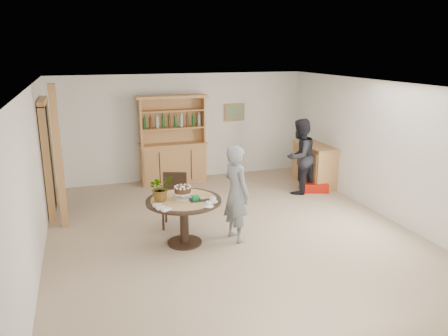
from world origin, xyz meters
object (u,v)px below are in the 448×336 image
sideboard (314,165)px  red_suitcase (314,187)px  teen_boy (236,193)px  hutch (173,153)px  adult_person (300,156)px  dining_table (184,208)px  dining_chair (175,196)px

sideboard → red_suitcase: sideboard is taller
teen_boy → sideboard: bearing=-64.8°
hutch → sideboard: hutch is taller
hutch → red_suitcase: hutch is taller
teen_boy → hutch: bearing=-9.6°
red_suitcase → adult_person: bearing=-161.2°
sideboard → dining_table: size_ratio=1.05×
sideboard → teen_boy: 3.57m
dining_table → teen_boy: teen_boy is taller
hutch → teen_boy: bearing=-85.1°
sideboard → hutch: bearing=157.8°
hutch → dining_chair: 2.65m
sideboard → red_suitcase: size_ratio=1.80×
teen_boy → adult_person: 2.81m
sideboard → dining_table: (-3.59, -2.18, 0.13)m
sideboard → dining_table: bearing=-148.8°
teen_boy → adult_person: bearing=-63.5°
dining_chair → sideboard: bearing=39.2°
dining_chair → red_suitcase: size_ratio=1.35×
adult_person → hutch: bearing=-62.9°
adult_person → dining_chair: bearing=-10.9°
dining_table → dining_chair: size_ratio=1.27×
hutch → red_suitcase: 3.32m
hutch → dining_table: size_ratio=1.70×
dining_table → sideboard: bearing=31.2°
dining_chair → red_suitcase: dining_chair is taller
dining_chair → hutch: bearing=97.1°
hutch → red_suitcase: size_ratio=2.91×
sideboard → red_suitcase: (-0.24, -0.44, -0.37)m
hutch → dining_table: 3.46m
adult_person → red_suitcase: bearing=150.5°
hutch → teen_boy: size_ratio=1.28×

